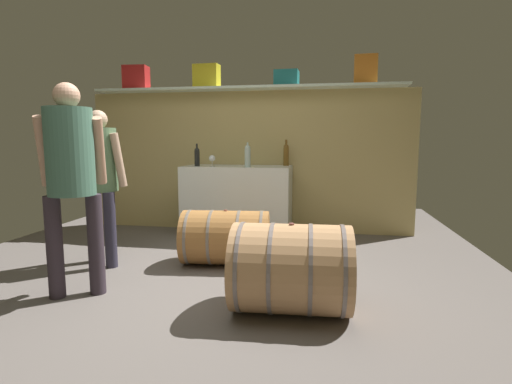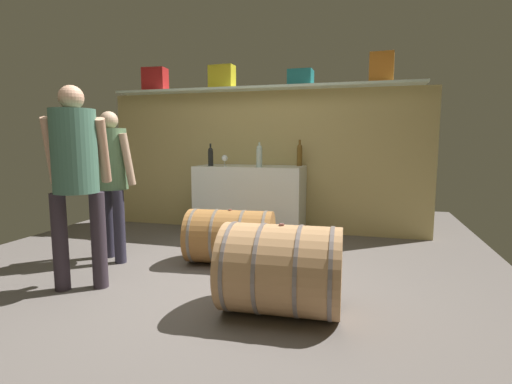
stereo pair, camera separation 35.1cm
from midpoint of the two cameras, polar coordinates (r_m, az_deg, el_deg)
The scene contains 16 objects.
ground_plane at distance 3.98m, azimuth -8.69°, elevation -11.13°, with size 5.69×7.97×0.02m, color #645D58.
back_wall_panel at distance 5.51m, azimuth -3.02°, elevation 4.38°, with size 4.49×0.10×1.92m, color tan.
high_shelf_board at distance 5.40m, azimuth -3.45°, elevation 14.71°, with size 4.13×0.40×0.03m, color silver.
toolcase_red at distance 5.96m, azimuth -18.62°, elevation 15.37°, with size 0.32×0.22×0.32m, color red.
toolcase_yellow at distance 5.57m, azimuth -9.03°, elevation 16.19°, with size 0.34×0.18×0.31m, color yellow.
toolcase_teal at distance 5.32m, azimuth 2.49°, elevation 16.09°, with size 0.31×0.24×0.20m, color #1D7275.
toolcase_orange at distance 5.30m, azimuth 13.68°, elevation 16.78°, with size 0.28×0.22×0.36m, color orange.
work_cabinet at distance 5.22m, azimuth -4.63°, elevation -1.31°, with size 1.40×0.62×0.92m, color silver.
wine_bottle_dark at distance 5.19m, azimuth -10.45°, elevation 5.08°, with size 0.07×0.07×0.29m.
wine_bottle_amber at distance 5.22m, azimuth 2.45°, elevation 5.48°, with size 0.07×0.07×0.34m.
wine_bottle_clear at distance 4.94m, azimuth -3.27°, elevation 5.27°, with size 0.08×0.08×0.31m.
wine_glass at distance 5.05m, azimuth -8.36°, elevation 4.77°, with size 0.08×0.08×0.15m.
wine_barrel_near at distance 2.91m, azimuth 1.61°, elevation -11.03°, with size 0.88×0.69×0.66m.
wine_barrel_far at distance 4.04m, azimuth -6.89°, elevation -6.57°, with size 0.92×0.63×0.56m.
winemaker_pouring at distance 4.27m, azimuth -23.71°, elevation 2.76°, with size 0.49×0.46×1.55m.
visitor_tasting at distance 3.49m, azimuth -27.85°, elevation 3.09°, with size 0.57×0.52×1.69m.
Camera 1 is at (1.04, -3.02, 1.25)m, focal length 27.67 mm.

